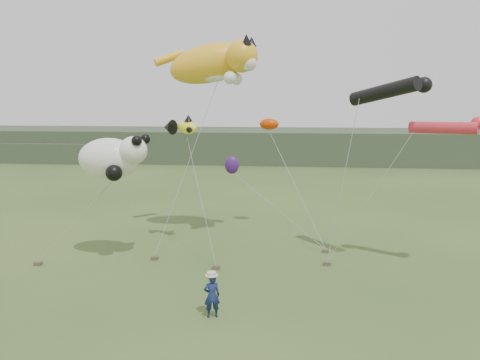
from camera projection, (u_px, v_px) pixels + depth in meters
name	position (u px, v px, depth m)	size (l,w,h in m)	color
ground	(230.00, 311.00, 17.77)	(120.00, 120.00, 0.00)	#385123
headland	(249.00, 146.00, 61.56)	(90.00, 13.00, 4.00)	#2D3D28
festival_attendant	(212.00, 296.00, 17.16)	(0.60, 0.39, 1.65)	navy
sandbag_anchors	(214.00, 260.00, 23.10)	(14.36, 3.69, 0.17)	brown
cat_kite	(216.00, 62.00, 25.16)	(6.01, 3.21, 2.96)	gold
fish_kite	(180.00, 127.00, 24.47)	(2.21, 1.45, 1.06)	#FFF627
tube_kites	(411.00, 103.00, 20.98)	(5.57, 3.14, 2.54)	black
panda_kite	(113.00, 158.00, 22.51)	(3.52, 2.28, 2.19)	white
misc_kites	(249.00, 146.00, 28.24)	(3.26, 0.66, 3.37)	#CD3603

